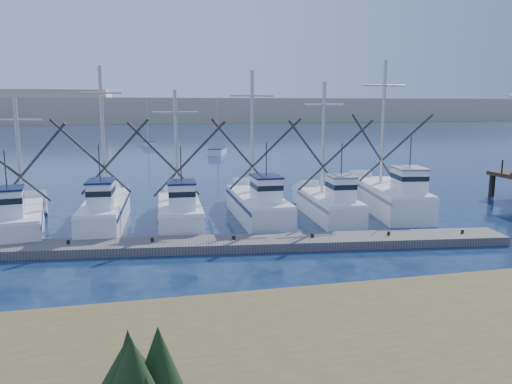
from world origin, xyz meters
TOP-DOWN VIEW (x-y plane):
  - ground at (0.00, 0.00)m, footprint 500.00×500.00m
  - floating_dock at (-5.90, 5.49)m, footprint 32.02×6.13m
  - dune_ridge at (0.00, 210.00)m, footprint 360.00×60.00m
  - trawler_fleet at (-5.81, 10.76)m, footprint 31.69×9.30m
  - sailboat_near at (2.73, 53.20)m, footprint 3.46×5.80m
  - sailboat_far at (-6.84, 70.74)m, footprint 1.89×5.11m
  - flying_gull at (12.42, 6.33)m, footprint 1.13×0.21m

SIDE VIEW (x-z plane):
  - ground at x=0.00m, z-range 0.00..0.00m
  - floating_dock at x=-5.90m, z-range 0.00..0.43m
  - sailboat_near at x=2.73m, z-range -3.55..4.55m
  - sailboat_far at x=-6.84m, z-range -3.55..4.55m
  - trawler_fleet at x=-5.81m, z-range -4.03..5.98m
  - dune_ridge at x=0.00m, z-range 0.00..10.00m
  - flying_gull at x=12.42m, z-range 7.47..7.68m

